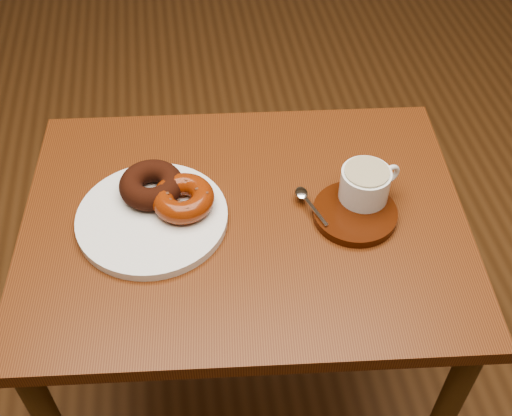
{
  "coord_description": "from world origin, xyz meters",
  "views": [
    {
      "loc": [
        -0.39,
        -0.67,
        1.53
      ],
      "look_at": [
        -0.28,
        0.06,
        0.74
      ],
      "focal_mm": 45.0,
      "sensor_mm": 36.0,
      "label": 1
    }
  ],
  "objects": [
    {
      "name": "coffee_cup",
      "position": [
        -0.09,
        0.07,
        0.76
      ],
      "size": [
        0.11,
        0.09,
        0.06
      ],
      "rotation": [
        0.0,
        0.0,
        0.31
      ],
      "color": "white",
      "rests_on": "saucer"
    },
    {
      "name": "saucer",
      "position": [
        -0.11,
        0.04,
        0.72
      ],
      "size": [
        0.16,
        0.16,
        0.02
      ],
      "primitive_type": "cylinder",
      "rotation": [
        0.0,
        0.0,
        0.15
      ],
      "color": "#391507",
      "rests_on": "cafe_table"
    },
    {
      "name": "cafe_table",
      "position": [
        -0.3,
        0.06,
        0.6
      ],
      "size": [
        0.81,
        0.64,
        0.72
      ],
      "rotation": [
        0.0,
        0.0,
        -0.09
      ],
      "color": "#613014",
      "rests_on": "ground"
    },
    {
      "name": "teaspoon",
      "position": [
        -0.19,
        0.08,
        0.73
      ],
      "size": [
        0.04,
        0.1,
        0.01
      ],
      "rotation": [
        0.0,
        0.0,
        0.32
      ],
      "color": "silver",
      "rests_on": "saucer"
    },
    {
      "name": "donut_caramel",
      "position": [
        -0.4,
        0.09,
        0.75
      ],
      "size": [
        0.13,
        0.13,
        0.04
      ],
      "rotation": [
        0.0,
        0.0,
        0.2
      ],
      "color": "maroon",
      "rests_on": "donut_plate"
    },
    {
      "name": "donut_plate",
      "position": [
        -0.46,
        0.08,
        0.72
      ],
      "size": [
        0.3,
        0.3,
        0.02
      ],
      "primitive_type": "cylinder",
      "rotation": [
        0.0,
        0.0,
        -0.17
      ],
      "color": "white",
      "rests_on": "cafe_table"
    },
    {
      "name": "donut_cinnamon",
      "position": [
        -0.45,
        0.13,
        0.75
      ],
      "size": [
        0.14,
        0.14,
        0.04
      ],
      "primitive_type": "torus",
      "rotation": [
        0.0,
        0.0,
        -0.33
      ],
      "color": "black",
      "rests_on": "donut_plate"
    },
    {
      "name": "ground",
      "position": [
        0.0,
        0.0,
        0.0
      ],
      "size": [
        6.0,
        6.0,
        0.0
      ],
      "primitive_type": "plane",
      "color": "brown",
      "rests_on": "ground"
    }
  ]
}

